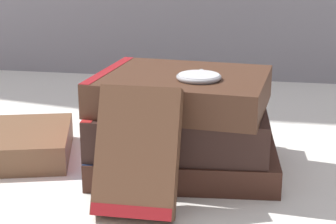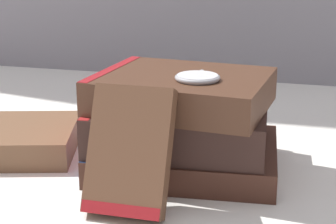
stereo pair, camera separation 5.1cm
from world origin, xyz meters
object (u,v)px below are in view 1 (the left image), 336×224
Objects in this scene: book_flat_bottom at (181,155)px; book_flat_top at (177,90)px; book_flat_middle at (175,123)px; reading_glasses at (159,128)px; pocket_watch at (199,77)px; book_leaning_front at (137,157)px.

book_flat_bottom is 0.08m from book_flat_top.
book_flat_bottom is 1.07× the size of book_flat_middle.
reading_glasses is at bearing 104.81° from book_flat_middle.
pocket_watch is (0.03, -0.03, 0.06)m from book_flat_middle.
book_leaning_front reaches higher than book_flat_middle.
book_flat_top is 2.00× the size of reading_glasses.
pocket_watch reaches higher than book_flat_top.
book_leaning_front is 2.39× the size of pocket_watch.
book_flat_top is at bearing -72.18° from book_flat_middle.
book_flat_top reaches higher than book_flat_bottom.
book_leaning_front is (-0.02, -0.11, -0.04)m from book_flat_top.
book_flat_middle is 4.00× the size of pocket_watch.
pocket_watch is at bearing -33.74° from book_flat_top.
book_leaning_front is at bearing -102.80° from book_flat_middle.
book_flat_middle is at bearing 161.82° from book_flat_bottom.
pocket_watch is at bearing -49.59° from book_flat_middle.
book_flat_bottom is at bearing 129.19° from pocket_watch.
book_flat_top is at bearing 78.94° from book_leaning_front.
reading_glasses is (-0.08, 0.16, -0.12)m from pocket_watch.
book_flat_middle is 1.04× the size of book_flat_top.
reading_glasses is at bearing 114.56° from book_flat_top.
pocket_watch is (0.02, -0.03, 0.10)m from book_flat_bottom.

